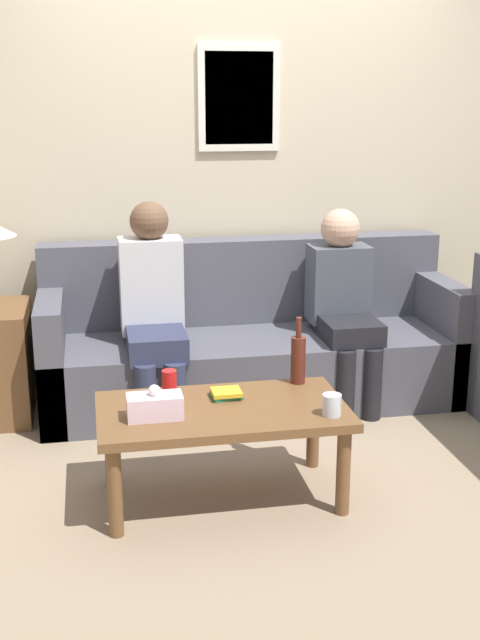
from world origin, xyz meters
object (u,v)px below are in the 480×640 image
at_px(person_right, 344,300).
at_px(coffee_table, 222,420).
at_px(person_left, 153,305).
at_px(couch_main, 251,346).
at_px(wine_bottle, 298,358).
at_px(drinking_glass, 332,405).

bearing_deg(person_right, coffee_table, -129.99).
distance_m(person_left, person_right, 1.08).
bearing_deg(person_left, couch_main, 15.90).
distance_m(wine_bottle, person_right, 0.94).
bearing_deg(wine_bottle, person_left, 127.06).
bearing_deg(person_left, wine_bottle, -52.94).
distance_m(wine_bottle, person_left, 1.00).
height_order(coffee_table, drinking_glass, drinking_glass).
distance_m(couch_main, drinking_glass, 1.38).
bearing_deg(person_left, person_right, 0.67).
bearing_deg(drinking_glass, wine_bottle, 95.35).
height_order(wine_bottle, person_right, person_right).
distance_m(drinking_glass, person_left, 1.37).
distance_m(couch_main, person_left, 0.67).
bearing_deg(person_left, drinking_glass, -62.08).
bearing_deg(coffee_table, wine_bottle, 30.80).
height_order(couch_main, person_right, person_right).
distance_m(coffee_table, wine_bottle, 0.49).
bearing_deg(coffee_table, person_right, 50.01).
bearing_deg(wine_bottle, coffee_table, -149.20).
xyz_separation_m(coffee_table, wine_bottle, (0.40, 0.24, 0.18)).
height_order(couch_main, coffee_table, couch_main).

